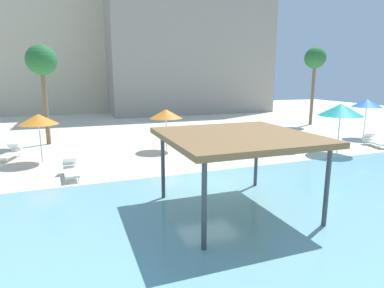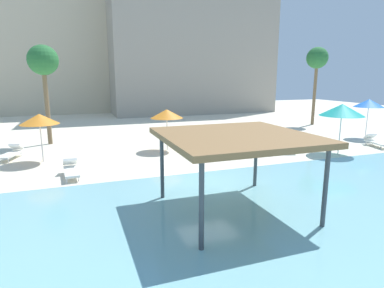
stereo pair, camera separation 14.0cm
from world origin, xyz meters
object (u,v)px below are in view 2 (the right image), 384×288
object	(u,v)px
lounge_chair_1	(375,141)
palm_tree_0	(317,60)
beach_umbrella_blue_1	(369,103)
beach_umbrella_orange_3	(167,114)
palm_tree_2	(43,63)
lounge_chair_3	(287,145)
beach_umbrella_orange_0	(39,119)
shade_pavilion	(236,139)
lounge_chair_2	(12,153)
beach_umbrella_teal_2	(342,110)
lounge_chair_0	(71,169)

from	to	relation	value
lounge_chair_1	palm_tree_0	xyz separation A→B (m)	(2.78, 9.23, 5.52)
beach_umbrella_blue_1	palm_tree_0	distance (m)	7.65
beach_umbrella_blue_1	beach_umbrella_orange_3	size ratio (longest dim) A/B	1.13
beach_umbrella_orange_3	lounge_chair_1	distance (m)	13.47
palm_tree_2	palm_tree_0	bearing A→B (deg)	3.24
palm_tree_0	lounge_chair_3	bearing A→B (deg)	-136.84
lounge_chair_1	palm_tree_0	distance (m)	11.10
beach_umbrella_orange_0	lounge_chair_3	size ratio (longest dim) A/B	1.27
shade_pavilion	palm_tree_2	xyz separation A→B (m)	(-6.45, 14.04, 2.81)
beach_umbrella_blue_1	lounge_chair_2	distance (m)	23.42
palm_tree_2	lounge_chair_3	bearing A→B (deg)	-27.63
lounge_chair_1	lounge_chair_3	size ratio (longest dim) A/B	1.00
beach_umbrella_teal_2	lounge_chair_2	xyz separation A→B (m)	(-17.72, 5.09, -2.21)
lounge_chair_2	palm_tree_2	size ratio (longest dim) A/B	0.31
beach_umbrella_blue_1	lounge_chair_0	size ratio (longest dim) A/B	1.46
palm_tree_0	lounge_chair_0	bearing A→B (deg)	-156.07
beach_umbrella_teal_2	palm_tree_0	size ratio (longest dim) A/B	0.41
beach_umbrella_orange_0	lounge_chair_2	world-z (taller)	beach_umbrella_orange_0
shade_pavilion	beach_umbrella_orange_3	size ratio (longest dim) A/B	1.84
shade_pavilion	palm_tree_0	xyz separation A→B (m)	(16.02, 15.31, 3.39)
lounge_chair_3	beach_umbrella_teal_2	bearing A→B (deg)	75.76
lounge_chair_0	palm_tree_2	xyz separation A→B (m)	(-1.35, 8.10, 4.94)
lounge_chair_2	lounge_chair_3	size ratio (longest dim) A/B	1.00
lounge_chair_1	palm_tree_0	bearing A→B (deg)	177.17
shade_pavilion	lounge_chair_3	xyz separation A→B (m)	(7.10, 6.95, -2.13)
lounge_chair_2	beach_umbrella_orange_0	bearing A→B (deg)	68.63
palm_tree_0	beach_umbrella_orange_0	bearing A→B (deg)	-164.74
lounge_chair_3	palm_tree_2	bearing A→B (deg)	-98.89
beach_umbrella_orange_0	beach_umbrella_teal_2	bearing A→B (deg)	-13.33
beach_umbrella_blue_1	lounge_chair_0	distance (m)	20.44
beach_umbrella_blue_1	lounge_chair_0	world-z (taller)	beach_umbrella_blue_1
lounge_chair_1	palm_tree_2	bearing A→B (deg)	-98.07
beach_umbrella_teal_2	lounge_chair_1	size ratio (longest dim) A/B	1.45
lounge_chair_0	lounge_chair_3	world-z (taller)	same
beach_umbrella_blue_1	lounge_chair_1	size ratio (longest dim) A/B	1.42
shade_pavilion	lounge_chair_2	xyz separation A→B (m)	(-8.18, 10.46, -2.13)
shade_pavilion	palm_tree_2	world-z (taller)	palm_tree_2
shade_pavilion	palm_tree_2	size ratio (longest dim) A/B	0.72
beach_umbrella_orange_0	lounge_chair_3	world-z (taller)	beach_umbrella_orange_0
palm_tree_2	beach_umbrella_orange_0	bearing A→B (deg)	-90.70
lounge_chair_1	palm_tree_2	distance (m)	21.81
shade_pavilion	lounge_chair_1	xyz separation A→B (m)	(13.25, 6.09, -2.13)
beach_umbrella_orange_0	lounge_chair_0	xyz separation A→B (m)	(1.41, -3.23, -1.93)
lounge_chair_0	lounge_chair_2	bearing A→B (deg)	-149.48
beach_umbrella_teal_2	palm_tree_0	xyz separation A→B (m)	(6.48, 9.95, 3.31)
lounge_chair_2	beach_umbrella_orange_3	bearing A→B (deg)	100.85
lounge_chair_0	palm_tree_0	bearing A→B (deg)	110.27
beach_umbrella_blue_1	lounge_chair_2	world-z (taller)	beach_umbrella_blue_1
beach_umbrella_orange_0	lounge_chair_2	xyz separation A→B (m)	(-1.66, 1.29, -1.93)
lounge_chair_1	lounge_chair_3	distance (m)	6.21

